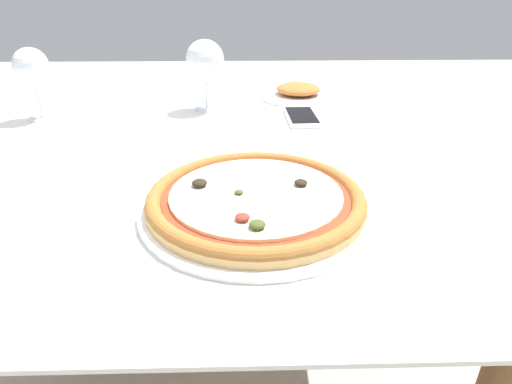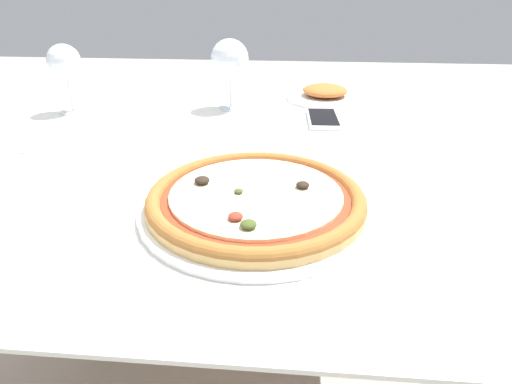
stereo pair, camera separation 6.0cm
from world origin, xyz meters
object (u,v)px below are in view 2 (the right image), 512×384
object	(u,v)px
dining_table	(198,177)
wine_glass_far_left	(64,63)
fork	(40,137)
side_plate	(325,94)
wine_glass_far_right	(230,60)
cell_phone	(323,119)
pizza_plate	(256,200)

from	to	relation	value
dining_table	wine_glass_far_left	xyz separation A→B (m)	(-0.34, 0.17, 0.20)
dining_table	fork	world-z (taller)	fork
dining_table	wine_glass_far_left	size ratio (longest dim) A/B	7.10
wine_glass_far_left	side_plate	distance (m)	0.65
wine_glass_far_right	cell_phone	bearing A→B (deg)	-20.61
fork	wine_glass_far_left	distance (m)	0.22
wine_glass_far_left	side_plate	size ratio (longest dim) A/B	0.79
fork	pizza_plate	bearing A→B (deg)	-29.36
dining_table	pizza_plate	world-z (taller)	pizza_plate
cell_phone	side_plate	distance (m)	0.19
pizza_plate	wine_glass_far_left	world-z (taller)	wine_glass_far_left
wine_glass_far_right	dining_table	bearing A→B (deg)	-99.31
pizza_plate	wine_glass_far_right	xyz separation A→B (m)	(-0.11, 0.52, 0.10)
pizza_plate	cell_phone	size ratio (longest dim) A/B	2.25
pizza_plate	cell_phone	distance (m)	0.45
fork	wine_glass_far_right	xyz separation A→B (m)	(0.36, 0.25, 0.12)
pizza_plate	side_plate	xyz separation A→B (m)	(0.13, 0.63, -0.00)
side_plate	wine_glass_far_left	bearing A→B (deg)	-164.11
wine_glass_far_left	fork	bearing A→B (deg)	-84.75
fork	dining_table	bearing A→B (deg)	2.69
pizza_plate	wine_glass_far_left	bearing A→B (deg)	137.25
wine_glass_far_right	side_plate	xyz separation A→B (m)	(0.24, 0.11, -0.10)
fork	side_plate	bearing A→B (deg)	31.04
dining_table	pizza_plate	size ratio (longest dim) A/B	3.47
pizza_plate	fork	xyz separation A→B (m)	(-0.47, 0.27, -0.01)
wine_glass_far_left	wine_glass_far_right	xyz separation A→B (m)	(0.38, 0.07, 0.00)
pizza_plate	side_plate	bearing A→B (deg)	78.19
pizza_plate	fork	world-z (taller)	pizza_plate
wine_glass_far_left	cell_phone	world-z (taller)	wine_glass_far_left
dining_table	wine_glass_far_right	distance (m)	0.32
pizza_plate	wine_glass_far_right	size ratio (longest dim) A/B	1.96
wine_glass_far_right	cell_phone	world-z (taller)	wine_glass_far_right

